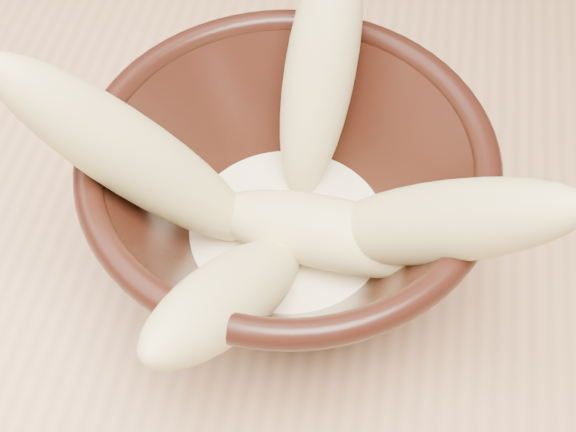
% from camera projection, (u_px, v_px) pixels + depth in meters
% --- Properties ---
extents(bowl, '(0.21, 0.21, 0.12)m').
position_uv_depth(bowl, '(288.00, 205.00, 0.44)').
color(bowl, black).
rests_on(bowl, table).
extents(milk_puddle, '(0.12, 0.12, 0.02)m').
position_uv_depth(milk_puddle, '(288.00, 235.00, 0.46)').
color(milk_puddle, '#FEEECC').
rests_on(milk_puddle, bowl).
extents(banana_upright, '(0.05, 0.12, 0.15)m').
position_uv_depth(banana_upright, '(320.00, 69.00, 0.44)').
color(banana_upright, '#DAD081').
rests_on(banana_upright, bowl).
extents(banana_left, '(0.14, 0.08, 0.17)m').
position_uv_depth(banana_left, '(138.00, 160.00, 0.39)').
color(banana_left, '#DAD081').
rests_on(banana_left, bowl).
extents(banana_right, '(0.15, 0.10, 0.15)m').
position_uv_depth(banana_right, '(430.00, 224.00, 0.38)').
color(banana_right, '#DAD081').
rests_on(banana_right, bowl).
extents(banana_across, '(0.14, 0.06, 0.05)m').
position_uv_depth(banana_across, '(330.00, 233.00, 0.42)').
color(banana_across, '#DAD081').
rests_on(banana_across, bowl).
extents(banana_front, '(0.08, 0.15, 0.12)m').
position_uv_depth(banana_front, '(230.00, 297.00, 0.38)').
color(banana_front, '#DAD081').
rests_on(banana_front, bowl).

